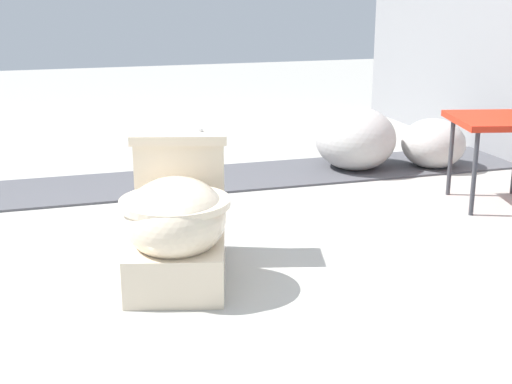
% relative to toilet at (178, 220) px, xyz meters
% --- Properties ---
extents(ground_plane, '(14.00, 14.00, 0.00)m').
position_rel_toilet_xyz_m(ground_plane, '(-0.04, -0.29, -0.22)').
color(ground_plane, '#A8A59E').
extents(gravel_strip, '(0.56, 8.00, 0.01)m').
position_rel_toilet_xyz_m(gravel_strip, '(-1.28, 0.21, -0.21)').
color(gravel_strip, '#4C4C51').
rests_on(gravel_strip, ground).
extents(toilet, '(0.70, 0.52, 0.52)m').
position_rel_toilet_xyz_m(toilet, '(0.00, 0.00, 0.00)').
color(toilet, beige).
rests_on(toilet, ground).
extents(boulder_near, '(0.52, 0.52, 0.29)m').
position_rel_toilet_xyz_m(boulder_near, '(-1.17, 1.74, -0.07)').
color(boulder_near, '#B7B2AD').
rests_on(boulder_near, ground).
extents(boulder_far, '(0.62, 0.61, 0.37)m').
position_rel_toilet_xyz_m(boulder_far, '(-1.27, 1.29, -0.04)').
color(boulder_far, '#B7B2AD').
rests_on(boulder_far, ground).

